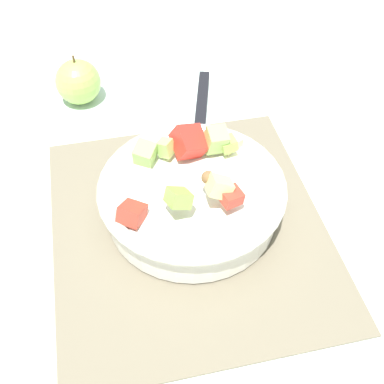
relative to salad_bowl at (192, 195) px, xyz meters
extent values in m
plane|color=silver|center=(-0.02, 0.01, -0.04)|extent=(2.40, 2.40, 0.00)
cube|color=#756B56|center=(-0.02, 0.01, -0.04)|extent=(0.41, 0.36, 0.01)
cylinder|color=white|center=(0.00, 0.00, -0.01)|extent=(0.23, 0.23, 0.05)
torus|color=white|center=(0.00, 0.00, 0.02)|extent=(0.25, 0.25, 0.02)
cube|color=#93C160|center=(0.06, 0.05, 0.03)|extent=(0.04, 0.04, 0.04)
cube|color=red|center=(0.06, -0.01, 0.04)|extent=(0.06, 0.05, 0.05)
cube|color=#8CB74C|center=(-0.04, 0.03, 0.05)|extent=(0.04, 0.04, 0.03)
cube|color=beige|center=(0.06, -0.07, 0.02)|extent=(0.04, 0.04, 0.03)
cube|color=#9EC656|center=(0.05, -0.06, 0.04)|extent=(0.03, 0.03, 0.02)
cube|color=#A3CC6B|center=(0.06, 0.02, 0.04)|extent=(0.03, 0.03, 0.03)
sphere|color=brown|center=(-0.02, -0.02, 0.05)|extent=(0.03, 0.03, 0.02)
cube|color=#BC3828|center=(-0.05, -0.04, 0.04)|extent=(0.03, 0.03, 0.02)
cube|color=#A3CC6B|center=(0.05, -0.04, 0.04)|extent=(0.04, 0.03, 0.04)
cube|color=#E5D684|center=(-0.04, -0.03, 0.05)|extent=(0.03, 0.03, 0.04)
cube|color=#BC3828|center=(-0.04, 0.08, 0.03)|extent=(0.05, 0.04, 0.03)
ellipsoid|color=black|center=(0.15, -0.04, -0.03)|extent=(0.06, 0.05, 0.01)
cube|color=black|center=(0.24, -0.07, -0.03)|extent=(0.16, 0.06, 0.01)
sphere|color=#9EC656|center=(0.30, 0.13, 0.00)|extent=(0.08, 0.08, 0.08)
cylinder|color=brown|center=(0.30, 0.13, 0.04)|extent=(0.00, 0.00, 0.01)
camera|label=1|loc=(-0.44, 0.10, 0.49)|focal=46.36mm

